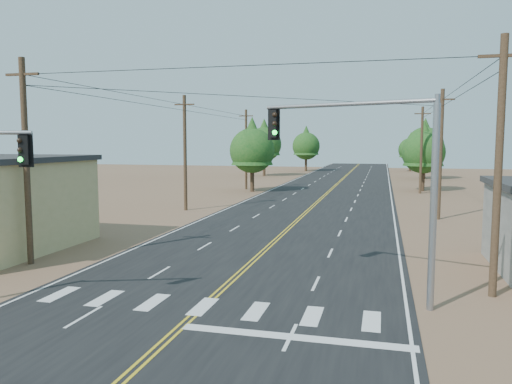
% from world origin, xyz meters
% --- Properties ---
extents(road, '(15.00, 200.00, 0.02)m').
position_xyz_m(road, '(0.00, 30.00, 0.01)').
color(road, black).
rests_on(road, ground).
extents(utility_pole_left_near, '(1.80, 0.30, 10.00)m').
position_xyz_m(utility_pole_left_near, '(-10.50, 12.00, 5.12)').
color(utility_pole_left_near, '#4C3826').
rests_on(utility_pole_left_near, ground).
extents(utility_pole_left_mid, '(1.80, 0.30, 10.00)m').
position_xyz_m(utility_pole_left_mid, '(-10.50, 32.00, 5.12)').
color(utility_pole_left_mid, '#4C3826').
rests_on(utility_pole_left_mid, ground).
extents(utility_pole_left_far, '(1.80, 0.30, 10.00)m').
position_xyz_m(utility_pole_left_far, '(-10.50, 52.00, 5.12)').
color(utility_pole_left_far, '#4C3826').
rests_on(utility_pole_left_far, ground).
extents(utility_pole_right_near, '(1.80, 0.30, 10.00)m').
position_xyz_m(utility_pole_right_near, '(10.50, 12.00, 5.12)').
color(utility_pole_right_near, '#4C3826').
rests_on(utility_pole_right_near, ground).
extents(utility_pole_right_mid, '(1.80, 0.30, 10.00)m').
position_xyz_m(utility_pole_right_mid, '(10.50, 32.00, 5.12)').
color(utility_pole_right_mid, '#4C3826').
rests_on(utility_pole_right_mid, ground).
extents(utility_pole_right_far, '(1.80, 0.30, 10.00)m').
position_xyz_m(utility_pole_right_far, '(10.50, 52.00, 5.12)').
color(utility_pole_right_far, '#4C3826').
rests_on(utility_pole_right_far, ground).
extents(signal_mast_right, '(6.69, 2.62, 7.65)m').
position_xyz_m(signal_mast_right, '(6.05, 10.44, 5.23)').
color(signal_mast_right, gray).
rests_on(signal_mast_right, ground).
extents(tree_left_near, '(5.39, 5.39, 8.98)m').
position_xyz_m(tree_left_near, '(-9.00, 49.29, 5.49)').
color(tree_left_near, '#3F2D1E').
rests_on(tree_left_near, ground).
extents(tree_left_mid, '(6.03, 6.03, 10.05)m').
position_xyz_m(tree_left_mid, '(-14.00, 76.57, 6.15)').
color(tree_left_mid, '#3F2D1E').
rests_on(tree_left_mid, ground).
extents(tree_left_far, '(5.56, 5.56, 9.27)m').
position_xyz_m(tree_left_far, '(-9.00, 92.47, 5.67)').
color(tree_left_far, '#3F2D1E').
rests_on(tree_left_far, ground).
extents(tree_right_near, '(5.14, 5.14, 8.57)m').
position_xyz_m(tree_right_near, '(10.97, 55.08, 5.24)').
color(tree_right_near, '#3F2D1E').
rests_on(tree_right_near, ground).
extents(tree_right_mid, '(5.87, 5.87, 9.79)m').
position_xyz_m(tree_right_mid, '(12.63, 75.29, 5.99)').
color(tree_right_mid, '#3F2D1E').
rests_on(tree_right_mid, ground).
extents(tree_right_far, '(4.77, 4.77, 7.94)m').
position_xyz_m(tree_right_far, '(11.57, 97.15, 4.86)').
color(tree_right_far, '#3F2D1E').
rests_on(tree_right_far, ground).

